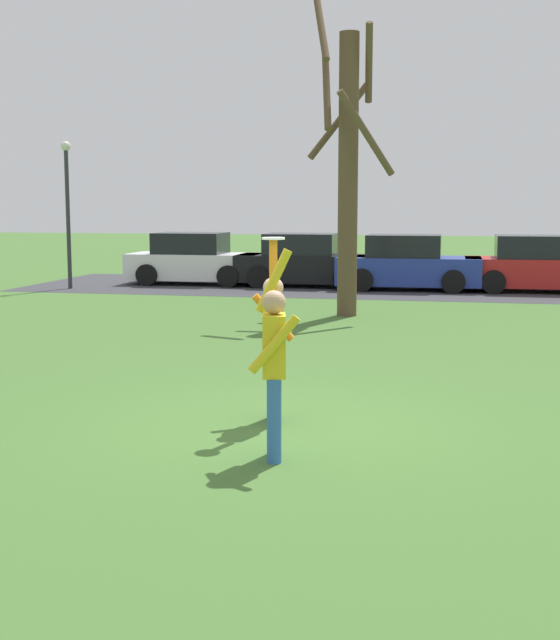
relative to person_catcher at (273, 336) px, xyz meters
The scene contains 11 objects.
ground_plane 1.00m from the person_catcher, 44.38° to the right, with size 120.00×120.00×0.00m, color #426B2D.
person_catcher is the anchor object (origin of this frame).
person_defender 1.46m from the person_catcher, 77.23° to the right, with size 0.52×0.61×2.04m.
frisbee_disc 1.13m from the person_catcher, 77.23° to the right, with size 0.25×0.25×0.02m, color white.
parked_car_white 17.24m from the person_catcher, 110.64° to the left, with size 4.13×2.09×1.59m.
parked_car_black 16.33m from the person_catcher, 99.17° to the left, with size 4.13×2.09×1.59m.
parked_car_blue 15.72m from the person_catcher, 88.16° to the left, with size 4.13×2.09×1.59m.
parked_car_red 16.43m from the person_catcher, 75.40° to the left, with size 4.13×2.09×1.59m.
parking_strip 16.01m from the person_catcher, 93.29° to the left, with size 19.87×6.40×0.01m, color #38383D.
bare_tree_tall 9.81m from the person_catcher, 92.70° to the left, with size 2.03×2.03×7.10m.
lamppost_by_lot 16.80m from the person_catcher, 123.43° to the left, with size 0.28×0.28×4.26m.
Camera 1 is at (1.94, -9.21, 2.46)m, focal length 48.19 mm.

